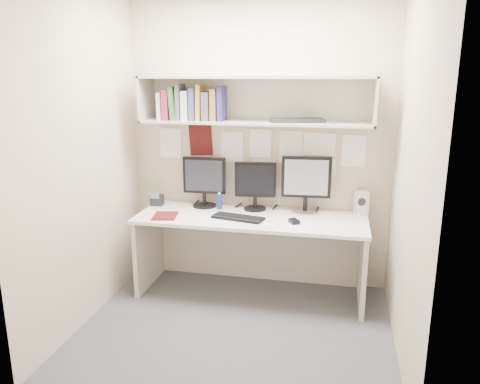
% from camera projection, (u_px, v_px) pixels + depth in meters
% --- Properties ---
extents(floor, '(2.40, 2.00, 0.01)m').
position_uv_depth(floor, '(235.00, 329.00, 3.65)').
color(floor, '#434348').
rests_on(floor, ground).
extents(wall_back, '(2.40, 0.02, 2.60)m').
position_uv_depth(wall_back, '(259.00, 146.00, 4.28)').
color(wall_back, '#BCA990').
rests_on(wall_back, ground).
extents(wall_front, '(2.40, 0.02, 2.60)m').
position_uv_depth(wall_front, '(192.00, 203.00, 2.39)').
color(wall_front, '#BCA990').
rests_on(wall_front, ground).
extents(wall_left, '(0.02, 2.00, 2.60)m').
position_uv_depth(wall_left, '(82.00, 160.00, 3.58)').
color(wall_left, '#BCA990').
rests_on(wall_left, ground).
extents(wall_right, '(0.02, 2.00, 2.60)m').
position_uv_depth(wall_right, '(411.00, 173.00, 3.09)').
color(wall_right, '#BCA990').
rests_on(wall_right, ground).
extents(desk, '(2.00, 0.70, 0.73)m').
position_uv_depth(desk, '(251.00, 255.00, 4.18)').
color(desk, white).
rests_on(desk, floor).
extents(overhead_hutch, '(2.00, 0.38, 0.40)m').
position_uv_depth(overhead_hutch, '(256.00, 100.00, 4.04)').
color(overhead_hutch, beige).
rests_on(overhead_hutch, wall_back).
extents(pinned_papers, '(1.92, 0.01, 0.48)m').
position_uv_depth(pinned_papers, '(258.00, 151.00, 4.29)').
color(pinned_papers, white).
rests_on(pinned_papers, wall_back).
extents(monitor_left, '(0.40, 0.22, 0.47)m').
position_uv_depth(monitor_left, '(204.00, 180.00, 4.33)').
color(monitor_left, black).
rests_on(monitor_left, desk).
extents(monitor_center, '(0.38, 0.21, 0.44)m').
position_uv_depth(monitor_center, '(255.00, 184.00, 4.24)').
color(monitor_center, black).
rests_on(monitor_center, desk).
extents(monitor_right, '(0.44, 0.24, 0.51)m').
position_uv_depth(monitor_right, '(306.00, 183.00, 4.14)').
color(monitor_right, '#A5A5AA').
rests_on(monitor_right, desk).
extents(keyboard, '(0.47, 0.25, 0.02)m').
position_uv_depth(keyboard, '(238.00, 218.00, 4.01)').
color(keyboard, black).
rests_on(keyboard, desk).
extents(mouse, '(0.11, 0.12, 0.03)m').
position_uv_depth(mouse, '(294.00, 221.00, 3.90)').
color(mouse, black).
rests_on(mouse, desk).
extents(speaker, '(0.13, 0.14, 0.21)m').
position_uv_depth(speaker, '(361.00, 202.00, 4.13)').
color(speaker, silver).
rests_on(speaker, desk).
extents(blue_bottle, '(0.05, 0.05, 0.15)m').
position_uv_depth(blue_bottle, '(220.00, 201.00, 4.29)').
color(blue_bottle, navy).
rests_on(blue_bottle, desk).
extents(maroon_notebook, '(0.24, 0.27, 0.01)m').
position_uv_depth(maroon_notebook, '(165.00, 216.00, 4.07)').
color(maroon_notebook, '#570F13').
rests_on(maroon_notebook, desk).
extents(desk_phone, '(0.11, 0.10, 0.13)m').
position_uv_depth(desk_phone, '(157.00, 200.00, 4.41)').
color(desk_phone, black).
rests_on(desk_phone, desk).
extents(book_stack, '(0.59, 0.19, 0.32)m').
position_uv_depth(book_stack, '(192.00, 104.00, 4.09)').
color(book_stack, silver).
rests_on(book_stack, overhead_hutch).
extents(hutch_tray, '(0.48, 0.29, 0.03)m').
position_uv_depth(hutch_tray, '(297.00, 120.00, 3.95)').
color(hutch_tray, black).
rests_on(hutch_tray, overhead_hutch).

